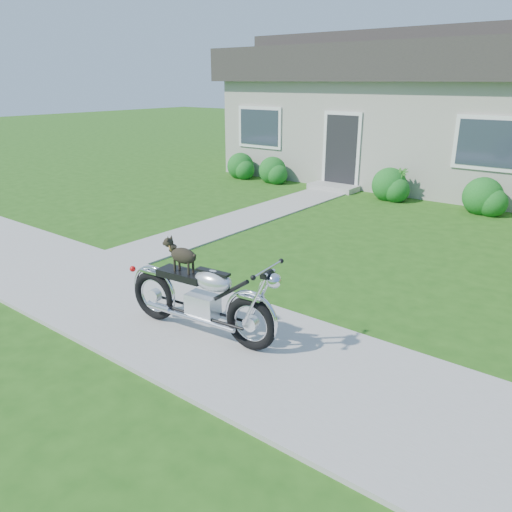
{
  "coord_description": "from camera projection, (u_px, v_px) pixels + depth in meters",
  "views": [
    {
      "loc": [
        5.58,
        -4.1,
        3.04
      ],
      "look_at": [
        1.6,
        1.0,
        0.75
      ],
      "focal_mm": 35.0,
      "sensor_mm": 36.0,
      "label": 1
    }
  ],
  "objects": [
    {
      "name": "potted_plant_left",
      "position": [
        275.0,
        172.0,
        15.6
      ],
      "size": [
        0.69,
        0.73,
        0.65
      ],
      "primitive_type": "imported",
      "rotation": [
        0.0,
        0.0,
        4.31
      ],
      "color": "#144C15",
      "rests_on": "ground"
    },
    {
      "name": "motorcycle_with_dog",
      "position": [
        202.0,
        296.0,
        6.07
      ],
      "size": [
        2.22,
        0.62,
        1.18
      ],
      "rotation": [
        0.0,
        0.0,
        0.11
      ],
      "color": "black",
      "rests_on": "sidewalk"
    },
    {
      "name": "house",
      "position": [
        433.0,
        110.0,
        15.49
      ],
      "size": [
        12.6,
        7.03,
        4.5
      ],
      "color": "#A7A297",
      "rests_on": "ground"
    },
    {
      "name": "ground",
      "position": [
        128.0,
        300.0,
        7.3
      ],
      "size": [
        80.0,
        80.0,
        0.0
      ],
      "primitive_type": "plane",
      "color": "#235114",
      "rests_on": "ground"
    },
    {
      "name": "potted_plant_right",
      "position": [
        399.0,
        184.0,
        13.21
      ],
      "size": [
        0.65,
        0.65,
        0.85
      ],
      "primitive_type": "imported",
      "rotation": [
        0.0,
        0.0,
        5.79
      ],
      "color": "#276F1E",
      "rests_on": "ground"
    },
    {
      "name": "shrub_row",
      "position": [
        408.0,
        187.0,
        13.02
      ],
      "size": [
        10.71,
        1.11,
        1.11
      ],
      "color": "#19601D",
      "rests_on": "ground"
    },
    {
      "name": "sidewalk",
      "position": [
        128.0,
        299.0,
        7.29
      ],
      "size": [
        24.0,
        2.2,
        0.04
      ],
      "primitive_type": "cube",
      "color": "#9E9B93",
      "rests_on": "ground"
    },
    {
      "name": "walkway",
      "position": [
        257.0,
        214.0,
        11.88
      ],
      "size": [
        1.2,
        8.0,
        0.03
      ],
      "primitive_type": "cube",
      "color": "#9E9B93",
      "rests_on": "ground"
    }
  ]
}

